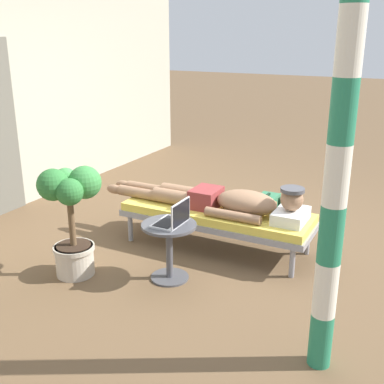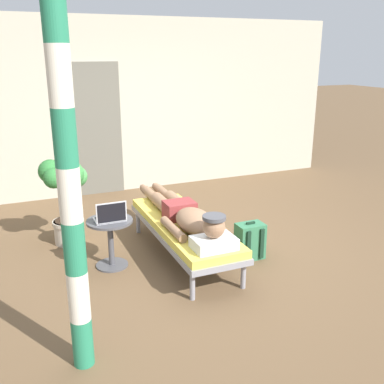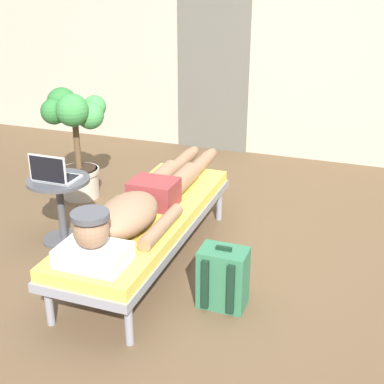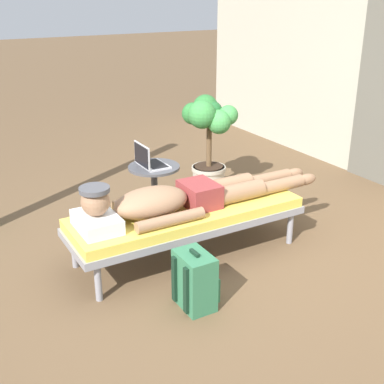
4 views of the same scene
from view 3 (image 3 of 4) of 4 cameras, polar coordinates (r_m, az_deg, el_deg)
name	(u,v)px [view 3 (image 3 of 4)]	position (r m, az deg, el deg)	size (l,w,h in m)	color
ground_plane	(180,269)	(3.83, -1.27, -8.34)	(40.00, 40.00, 0.00)	brown
house_wall_back	(250,32)	(6.05, 6.38, 16.88)	(7.60, 0.20, 2.70)	#B2AD99
house_door_panel	(213,62)	(6.09, 2.31, 13.91)	(0.84, 0.03, 2.04)	#625F54
lounge_chair	(148,221)	(3.75, -4.81, -3.13)	(0.63, 1.93, 0.42)	gray
person_reclining	(142,203)	(3.61, -5.45, -1.21)	(0.53, 2.17, 0.33)	white
side_table	(60,199)	(4.18, -14.15, -0.74)	(0.48, 0.48, 0.52)	#4C4C51
laptop	(53,174)	(4.06, -14.85, 1.90)	(0.31, 0.24, 0.23)	silver
backpack	(223,278)	(3.37, 3.42, -9.32)	(0.30, 0.26, 0.42)	#33724C
potted_plant	(75,132)	(4.87, -12.59, 6.43)	(0.55, 0.52, 1.02)	#BFB29E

